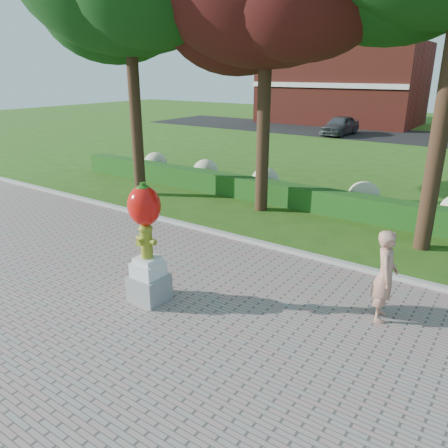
% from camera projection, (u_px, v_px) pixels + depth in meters
% --- Properties ---
extents(ground, '(100.00, 100.00, 0.00)m').
position_uv_depth(ground, '(203.00, 290.00, 9.89)').
color(ground, '#2A5515').
rests_on(ground, ground).
extents(walkway, '(40.00, 14.00, 0.04)m').
position_uv_depth(walkway, '(46.00, 389.00, 6.79)').
color(walkway, gray).
rests_on(walkway, ground).
extents(curb, '(40.00, 0.18, 0.15)m').
position_uv_depth(curb, '(268.00, 246.00, 12.18)').
color(curb, '#ADADA5').
rests_on(curb, ground).
extents(lawn_hedge, '(24.00, 0.70, 0.80)m').
position_uv_depth(lawn_hedge, '(325.00, 201.00, 15.16)').
color(lawn_hedge, '#134213').
rests_on(lawn_hedge, ground).
extents(hydrangea_row, '(20.10, 1.10, 0.99)m').
position_uv_depth(hydrangea_row, '(352.00, 193.00, 15.57)').
color(hydrangea_row, beige).
rests_on(hydrangea_row, ground).
extents(street, '(50.00, 8.00, 0.02)m').
position_uv_depth(street, '(440.00, 139.00, 31.50)').
color(street, black).
rests_on(street, ground).
extents(building_left, '(14.00, 8.00, 7.00)m').
position_uv_depth(building_left, '(341.00, 84.00, 40.39)').
color(building_left, maroon).
rests_on(building_left, ground).
extents(hydrant_sculpture, '(0.76, 0.71, 2.59)m').
position_uv_depth(hydrant_sculpture, '(146.00, 240.00, 8.94)').
color(hydrant_sculpture, gray).
rests_on(hydrant_sculpture, walkway).
extents(woman, '(0.59, 0.76, 1.85)m').
position_uv_depth(woman, '(385.00, 276.00, 8.40)').
color(woman, tan).
rests_on(woman, walkway).
extents(parked_car, '(1.94, 4.34, 1.45)m').
position_uv_depth(parked_car, '(340.00, 125.00, 33.27)').
color(parked_car, '#414449').
rests_on(parked_car, street).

